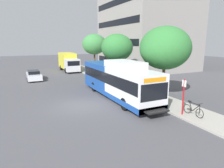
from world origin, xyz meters
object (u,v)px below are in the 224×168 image
at_px(parked_car_far_lane, 34,75).
at_px(bus_stop_sign_pole, 183,94).
at_px(bicycle_parked, 193,110).
at_px(street_tree_near_stop, 165,48).
at_px(street_tree_mid_block, 117,48).
at_px(box_truck_background, 68,62).
at_px(street_tree_far_block, 94,44).
at_px(transit_bus, 117,80).

bearing_deg(parked_car_far_lane, bus_stop_sign_pole, -66.74).
xyz_separation_m(bicycle_parked, street_tree_near_stop, (1.44, 5.04, 4.17)).
relative_size(street_tree_mid_block, box_truck_background, 0.89).
distance_m(street_tree_far_block, box_truck_background, 5.77).
bearing_deg(box_truck_background, transit_bus, -90.18).
xyz_separation_m(street_tree_near_stop, street_tree_mid_block, (-0.11, 9.48, -0.21)).
bearing_deg(parked_car_far_lane, box_truck_background, 44.66).
bearing_deg(box_truck_background, bicycle_parked, -84.70).
relative_size(bus_stop_sign_pole, bicycle_parked, 1.48).
relative_size(street_tree_near_stop, parked_car_far_lane, 1.46).
relative_size(parked_car_far_lane, box_truck_background, 0.64).
xyz_separation_m(bus_stop_sign_pole, street_tree_far_block, (2.21, 23.42, 3.19)).
bearing_deg(transit_bus, bicycle_parked, -70.06).
xyz_separation_m(street_tree_far_block, box_truck_background, (-4.11, 2.62, -3.10)).
xyz_separation_m(transit_bus, bus_stop_sign_pole, (1.95, -6.48, -0.05)).
distance_m(street_tree_mid_block, parked_car_far_lane, 12.34).
relative_size(transit_bus, street_tree_near_stop, 1.86).
bearing_deg(box_truck_background, parked_car_far_lane, -135.34).
distance_m(parked_car_far_lane, box_truck_background, 9.24).
height_order(street_tree_near_stop, parked_car_far_lane, street_tree_near_stop).
height_order(street_tree_near_stop, street_tree_far_block, street_tree_near_stop).
distance_m(transit_bus, street_tree_far_block, 17.72).
distance_m(bicycle_parked, street_tree_far_block, 24.33).
relative_size(bicycle_parked, street_tree_mid_block, 0.28).
height_order(transit_bus, street_tree_mid_block, street_tree_mid_block).
bearing_deg(transit_bus, parked_car_far_lane, 116.26).
bearing_deg(street_tree_near_stop, box_truck_background, 100.31).
bearing_deg(bus_stop_sign_pole, street_tree_near_stop, 66.19).
xyz_separation_m(street_tree_mid_block, street_tree_far_block, (0.31, 9.37, 0.31)).
distance_m(bus_stop_sign_pole, parked_car_far_lane, 21.34).
bearing_deg(street_tree_mid_block, box_truck_background, 107.56).
height_order(bus_stop_sign_pole, box_truck_background, box_truck_background).
height_order(street_tree_near_stop, street_tree_mid_block, street_tree_near_stop).
height_order(bus_stop_sign_pole, bicycle_parked, bus_stop_sign_pole).
relative_size(transit_bus, street_tree_far_block, 1.88).
xyz_separation_m(bicycle_parked, street_tree_far_block, (1.64, 23.90, 4.28)).
xyz_separation_m(bicycle_parked, parked_car_far_lane, (-8.99, 20.06, 0.10)).
relative_size(transit_bus, bus_stop_sign_pole, 4.71).
relative_size(transit_bus, street_tree_mid_block, 1.97).
bearing_deg(transit_bus, street_tree_mid_block, 62.97).
bearing_deg(street_tree_mid_block, bus_stop_sign_pole, -97.72).
bearing_deg(street_tree_far_block, bus_stop_sign_pole, -95.40).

